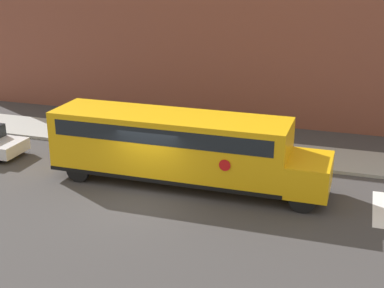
# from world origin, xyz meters

# --- Properties ---
(ground_plane) EXTENTS (60.00, 60.00, 0.00)m
(ground_plane) POSITION_xyz_m (0.00, 0.00, 0.00)
(ground_plane) COLOR #3A3838
(sidewalk_strip) EXTENTS (44.00, 3.00, 0.15)m
(sidewalk_strip) POSITION_xyz_m (0.00, 6.50, 0.07)
(sidewalk_strip) COLOR #9E9E99
(sidewalk_strip) RESTS_ON ground
(building_backdrop) EXTENTS (32.00, 4.00, 9.88)m
(building_backdrop) POSITION_xyz_m (0.00, 13.00, 4.94)
(building_backdrop) COLOR brown
(building_backdrop) RESTS_ON ground
(school_bus) EXTENTS (11.29, 2.57, 2.91)m
(school_bus) POSITION_xyz_m (0.78, 1.94, 1.69)
(school_bus) COLOR #EAA80F
(school_bus) RESTS_ON ground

